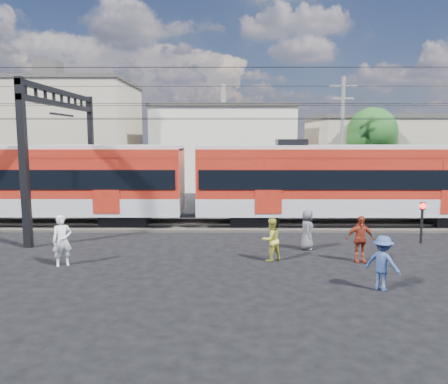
{
  "coord_description": "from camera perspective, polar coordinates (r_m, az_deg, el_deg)",
  "views": [
    {
      "loc": [
        -1.68,
        -14.33,
        4.63
      ],
      "look_at": [
        -1.8,
        5.0,
        2.15
      ],
      "focal_mm": 35.0,
      "sensor_mm": 36.0,
      "label": 1
    }
  ],
  "objects": [
    {
      "name": "building_west",
      "position": [
        41.28,
        -21.6,
        6.84
      ],
      "size": [
        14.28,
        10.2,
        9.3
      ],
      "color": "tan",
      "rests_on": "ground"
    },
    {
      "name": "pedestrian_d",
      "position": [
        16.89,
        17.33,
        -5.88
      ],
      "size": [
        1.04,
        0.47,
        1.74
      ],
      "primitive_type": "imported",
      "rotation": [
        0.0,
        0.0,
        0.04
      ],
      "color": "maroon",
      "rests_on": "ground"
    },
    {
      "name": "pedestrian_e",
      "position": [
        18.22,
        10.81,
        -4.88
      ],
      "size": [
        0.63,
        0.87,
        1.65
      ],
      "primitive_type": "imported",
      "rotation": [
        0.0,
        0.0,
        1.43
      ],
      "color": "#4B4A4F",
      "rests_on": "ground"
    },
    {
      "name": "ground",
      "position": [
        15.15,
        6.81,
        -10.54
      ],
      "size": [
        120.0,
        120.0,
        0.0
      ],
      "primitive_type": "plane",
      "color": "black",
      "rests_on": "ground"
    },
    {
      "name": "crossing_signal",
      "position": [
        20.73,
        24.47,
        -2.74
      ],
      "size": [
        0.26,
        0.26,
        1.8
      ],
      "color": "black",
      "rests_on": "ground"
    },
    {
      "name": "pedestrian_a",
      "position": [
        16.75,
        -20.39,
        -5.97
      ],
      "size": [
        0.79,
        0.68,
        1.83
      ],
      "primitive_type": "imported",
      "rotation": [
        0.0,
        0.0,
        0.44
      ],
      "color": "silver",
      "rests_on": "ground"
    },
    {
      "name": "pedestrian_c",
      "position": [
        14.12,
        20.01,
        -8.72
      ],
      "size": [
        1.22,
        1.19,
        1.68
      ],
      "primitive_type": "imported",
      "rotation": [
        0.0,
        0.0,
        2.41
      ],
      "color": "navy",
      "rests_on": "ground"
    },
    {
      "name": "rail_near",
      "position": [
        22.1,
        4.71,
        -4.33
      ],
      "size": [
        70.0,
        0.12,
        0.12
      ],
      "primitive_type": "cube",
      "color": "#59544C",
      "rests_on": "track_bed"
    },
    {
      "name": "pedestrian_b",
      "position": [
        16.42,
        6.17,
        -6.2
      ],
      "size": [
        0.98,
        0.92,
        1.61
      ],
      "primitive_type": "imported",
      "rotation": [
        0.0,
        0.0,
        3.67
      ],
      "color": "gold",
      "rests_on": "ground"
    },
    {
      "name": "tree_near",
      "position": [
        34.19,
        19.02,
        6.97
      ],
      "size": [
        3.82,
        3.64,
        6.72
      ],
      "color": "#382619",
      "rests_on": "ground"
    },
    {
      "name": "track_bed",
      "position": [
        22.85,
        4.57,
        -4.25
      ],
      "size": [
        70.0,
        3.4,
        0.12
      ],
      "primitive_type": "cube",
      "color": "#2D2823",
      "rests_on": "ground"
    },
    {
      "name": "building_mideast",
      "position": [
        41.44,
        22.66,
        4.71
      ],
      "size": [
        16.32,
        10.2,
        6.3
      ],
      "color": "tan",
      "rests_on": "ground"
    },
    {
      "name": "building_midwest",
      "position": [
        41.34,
        -0.1,
        5.96
      ],
      "size": [
        12.24,
        12.24,
        7.3
      ],
      "color": "beige",
      "rests_on": "ground"
    },
    {
      "name": "commuter_train",
      "position": [
        23.42,
        16.99,
        1.53
      ],
      "size": [
        50.3,
        3.08,
        4.17
      ],
      "color": "black",
      "rests_on": "ground"
    },
    {
      "name": "catenary",
      "position": [
        23.4,
        -17.17,
        8.23
      ],
      "size": [
        70.0,
        9.3,
        7.52
      ],
      "color": "black",
      "rests_on": "ground"
    },
    {
      "name": "rail_far",
      "position": [
        23.56,
        4.43,
        -3.6
      ],
      "size": [
        70.0,
        0.12,
        0.12
      ],
      "primitive_type": "cube",
      "color": "#59544C",
      "rests_on": "track_bed"
    },
    {
      "name": "utility_pole_mid",
      "position": [
        30.32,
        15.13,
        6.88
      ],
      "size": [
        1.8,
        0.24,
        8.5
      ],
      "color": "slate",
      "rests_on": "ground"
    }
  ]
}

